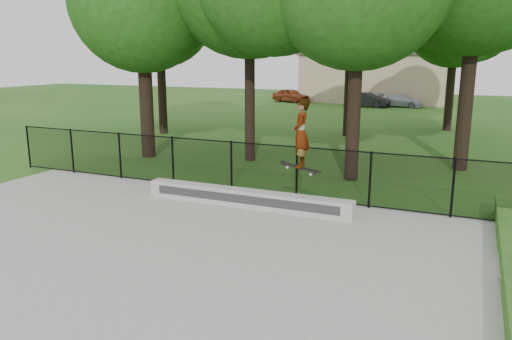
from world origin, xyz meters
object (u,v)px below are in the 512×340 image
Objects in this scene: grind_ledge at (246,198)px; car_b at (367,100)px; car_a at (291,95)px; skater_airborne at (301,135)px; car_c at (400,100)px.

grind_ledge is 1.85× the size of car_b.
grind_ledge is 1.66× the size of car_a.
car_a is at bearing 110.23° from skater_airborne.
skater_airborne is (11.08, -30.05, 1.50)m from car_a.
car_c is 29.64m from skater_airborne.
car_b is at bearing 98.24° from skater_airborne.
grind_ledge is 29.42m from car_c.
car_b is at bearing -81.95° from car_a.
car_a is at bearing 94.76° from car_c.
grind_ledge is 28.55m from car_b.
skater_airborne reaches higher than car_b.
car_a is at bearing 107.70° from grind_ledge.
grind_ledge is 2.37m from skater_airborne.
car_c is at bearing -72.91° from car_a.
car_c reaches higher than grind_ledge.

